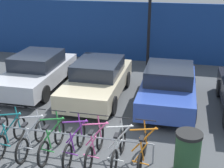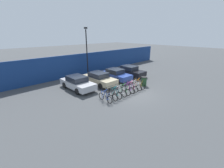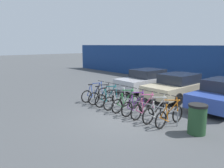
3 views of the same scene
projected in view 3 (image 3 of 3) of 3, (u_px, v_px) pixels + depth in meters
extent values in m
plane|color=#424447|center=(128.00, 117.00, 9.12)|extent=(120.00, 120.00, 0.00)
cylinder|color=gray|center=(128.00, 99.00, 10.00)|extent=(5.25, 0.04, 0.04)
cylinder|color=gray|center=(94.00, 95.00, 12.01)|extent=(0.04, 0.04, 0.55)
cylinder|color=gray|center=(177.00, 119.00, 8.08)|extent=(0.04, 0.04, 0.55)
torus|color=black|center=(87.00, 96.00, 11.38)|extent=(0.06, 0.66, 0.66)
torus|color=black|center=(102.00, 94.00, 12.05)|extent=(0.06, 0.66, 0.66)
cylinder|color=#284CB7|center=(97.00, 89.00, 11.76)|extent=(0.60, 0.04, 0.76)
cylinder|color=#284CB7|center=(96.00, 83.00, 11.67)|extent=(0.68, 0.04, 0.16)
cylinder|color=#284CB7|center=(92.00, 91.00, 11.56)|extent=(0.14, 0.04, 0.63)
cylinder|color=#284CB7|center=(89.00, 91.00, 11.43)|extent=(0.32, 0.03, 0.58)
cylinder|color=#284CB7|center=(90.00, 96.00, 11.52)|extent=(0.40, 0.03, 0.08)
cylinder|color=#284CB7|center=(102.00, 88.00, 11.97)|extent=(0.12, 0.04, 0.69)
cylinder|color=black|center=(101.00, 81.00, 11.87)|extent=(0.52, 0.03, 0.03)
cube|color=black|center=(90.00, 85.00, 11.44)|extent=(0.10, 0.22, 0.05)
torus|color=black|center=(94.00, 99.00, 10.91)|extent=(0.06, 0.66, 0.66)
torus|color=black|center=(110.00, 96.00, 11.58)|extent=(0.06, 0.66, 0.66)
cylinder|color=black|center=(104.00, 91.00, 11.29)|extent=(0.60, 0.04, 0.76)
cylinder|color=black|center=(103.00, 85.00, 11.20)|extent=(0.68, 0.04, 0.16)
cylinder|color=black|center=(99.00, 93.00, 11.09)|extent=(0.14, 0.04, 0.63)
cylinder|color=black|center=(96.00, 93.00, 10.95)|extent=(0.32, 0.03, 0.58)
cylinder|color=black|center=(97.00, 99.00, 11.04)|extent=(0.40, 0.03, 0.08)
cylinder|color=black|center=(109.00, 89.00, 11.49)|extent=(0.12, 0.04, 0.69)
cylinder|color=black|center=(108.00, 83.00, 11.40)|extent=(0.52, 0.03, 0.03)
cube|color=black|center=(98.00, 86.00, 10.97)|extent=(0.10, 0.22, 0.05)
torus|color=black|center=(100.00, 101.00, 10.49)|extent=(0.06, 0.66, 0.66)
torus|color=black|center=(117.00, 97.00, 11.16)|extent=(0.06, 0.66, 0.66)
cylinder|color=#197A7F|center=(111.00, 92.00, 10.87)|extent=(0.60, 0.04, 0.76)
cylinder|color=#197A7F|center=(110.00, 86.00, 10.78)|extent=(0.68, 0.04, 0.16)
cylinder|color=#197A7F|center=(106.00, 95.00, 10.67)|extent=(0.14, 0.04, 0.63)
cylinder|color=#197A7F|center=(103.00, 95.00, 10.54)|extent=(0.32, 0.03, 0.58)
cylinder|color=#197A7F|center=(104.00, 101.00, 10.62)|extent=(0.40, 0.03, 0.08)
cylinder|color=#197A7F|center=(116.00, 91.00, 11.07)|extent=(0.12, 0.04, 0.69)
cylinder|color=black|center=(116.00, 84.00, 10.98)|extent=(0.52, 0.03, 0.03)
cube|color=black|center=(104.00, 88.00, 10.55)|extent=(0.10, 0.22, 0.05)
torus|color=black|center=(109.00, 104.00, 10.02)|extent=(0.06, 0.66, 0.66)
torus|color=black|center=(125.00, 100.00, 10.69)|extent=(0.06, 0.66, 0.66)
cylinder|color=#B7B7BC|center=(120.00, 95.00, 10.40)|extent=(0.60, 0.04, 0.76)
cylinder|color=#B7B7BC|center=(119.00, 88.00, 10.31)|extent=(0.68, 0.04, 0.16)
cylinder|color=#B7B7BC|center=(114.00, 97.00, 10.19)|extent=(0.14, 0.04, 0.63)
cylinder|color=#B7B7BC|center=(111.00, 97.00, 10.06)|extent=(0.32, 0.03, 0.58)
cylinder|color=#B7B7BC|center=(112.00, 103.00, 10.15)|extent=(0.40, 0.03, 0.08)
cylinder|color=#B7B7BC|center=(125.00, 93.00, 10.60)|extent=(0.12, 0.04, 0.69)
cylinder|color=black|center=(124.00, 86.00, 10.51)|extent=(0.52, 0.03, 0.03)
cube|color=black|center=(113.00, 90.00, 10.07)|extent=(0.10, 0.22, 0.05)
torus|color=black|center=(117.00, 106.00, 9.59)|extent=(0.06, 0.66, 0.66)
torus|color=black|center=(134.00, 102.00, 10.26)|extent=(0.06, 0.66, 0.66)
cylinder|color=#288438|center=(128.00, 97.00, 9.97)|extent=(0.60, 0.04, 0.76)
cylinder|color=#288438|center=(127.00, 90.00, 9.88)|extent=(0.68, 0.04, 0.16)
cylinder|color=#288438|center=(123.00, 99.00, 9.77)|extent=(0.14, 0.04, 0.63)
cylinder|color=#288438|center=(120.00, 99.00, 9.64)|extent=(0.32, 0.03, 0.58)
cylinder|color=#288438|center=(120.00, 106.00, 9.72)|extent=(0.40, 0.03, 0.08)
cylinder|color=#288438|center=(133.00, 95.00, 10.18)|extent=(0.12, 0.04, 0.69)
cylinder|color=black|center=(133.00, 88.00, 10.08)|extent=(0.52, 0.03, 0.03)
cube|color=black|center=(121.00, 92.00, 9.65)|extent=(0.10, 0.22, 0.05)
torus|color=black|center=(127.00, 109.00, 9.13)|extent=(0.06, 0.66, 0.66)
torus|color=black|center=(144.00, 105.00, 9.80)|extent=(0.06, 0.66, 0.66)
cylinder|color=#752D99|center=(138.00, 99.00, 9.51)|extent=(0.60, 0.04, 0.76)
cylinder|color=#752D99|center=(138.00, 92.00, 9.42)|extent=(0.68, 0.04, 0.16)
cylinder|color=#752D99|center=(133.00, 102.00, 9.30)|extent=(0.14, 0.04, 0.63)
cylinder|color=#752D99|center=(130.00, 102.00, 9.17)|extent=(0.32, 0.03, 0.58)
cylinder|color=#752D99|center=(130.00, 109.00, 9.26)|extent=(0.40, 0.03, 0.08)
cylinder|color=#752D99|center=(143.00, 98.00, 9.71)|extent=(0.12, 0.04, 0.69)
cylinder|color=black|center=(143.00, 90.00, 9.62)|extent=(0.52, 0.03, 0.03)
cube|color=black|center=(131.00, 94.00, 9.18)|extent=(0.10, 0.22, 0.05)
torus|color=black|center=(136.00, 112.00, 8.73)|extent=(0.06, 0.66, 0.66)
torus|color=black|center=(153.00, 107.00, 9.40)|extent=(0.06, 0.66, 0.66)
cylinder|color=#E55993|center=(148.00, 102.00, 9.11)|extent=(0.60, 0.04, 0.76)
cylinder|color=#E55993|center=(147.00, 95.00, 9.02)|extent=(0.68, 0.04, 0.16)
cylinder|color=#E55993|center=(142.00, 104.00, 8.90)|extent=(0.14, 0.04, 0.63)
cylinder|color=#E55993|center=(139.00, 105.00, 8.77)|extent=(0.32, 0.03, 0.58)
cylinder|color=#E55993|center=(140.00, 112.00, 8.86)|extent=(0.40, 0.03, 0.08)
cylinder|color=#E55993|center=(153.00, 100.00, 9.31)|extent=(0.12, 0.04, 0.69)
cylinder|color=black|center=(152.00, 92.00, 9.22)|extent=(0.52, 0.03, 0.03)
cube|color=black|center=(141.00, 97.00, 8.78)|extent=(0.10, 0.22, 0.05)
torus|color=black|center=(148.00, 116.00, 8.27)|extent=(0.06, 0.66, 0.66)
torus|color=black|center=(165.00, 111.00, 8.94)|extent=(0.06, 0.66, 0.66)
cylinder|color=silver|center=(160.00, 105.00, 8.65)|extent=(0.60, 0.04, 0.76)
cylinder|color=silver|center=(159.00, 97.00, 8.56)|extent=(0.68, 0.04, 0.16)
cylinder|color=silver|center=(154.00, 108.00, 8.45)|extent=(0.14, 0.04, 0.63)
cylinder|color=silver|center=(151.00, 108.00, 8.31)|extent=(0.32, 0.03, 0.58)
cylinder|color=silver|center=(151.00, 116.00, 8.40)|extent=(0.40, 0.03, 0.08)
cylinder|color=silver|center=(165.00, 103.00, 8.85)|extent=(0.12, 0.04, 0.69)
cylinder|color=black|center=(164.00, 94.00, 8.76)|extent=(0.52, 0.03, 0.03)
cube|color=black|center=(153.00, 100.00, 8.33)|extent=(0.10, 0.22, 0.05)
torus|color=black|center=(161.00, 120.00, 7.83)|extent=(0.06, 0.66, 0.66)
torus|color=black|center=(177.00, 114.00, 8.50)|extent=(0.06, 0.66, 0.66)
cylinder|color=orange|center=(172.00, 108.00, 8.21)|extent=(0.60, 0.04, 0.76)
cylinder|color=orange|center=(172.00, 100.00, 8.12)|extent=(0.68, 0.04, 0.16)
cylinder|color=orange|center=(167.00, 111.00, 8.00)|extent=(0.14, 0.04, 0.63)
cylinder|color=orange|center=(164.00, 112.00, 7.87)|extent=(0.32, 0.03, 0.58)
cylinder|color=orange|center=(164.00, 119.00, 7.96)|extent=(0.40, 0.03, 0.08)
cylinder|color=orange|center=(177.00, 106.00, 8.41)|extent=(0.12, 0.04, 0.69)
cylinder|color=black|center=(177.00, 97.00, 8.32)|extent=(0.52, 0.03, 0.03)
cube|color=black|center=(166.00, 103.00, 7.88)|extent=(0.10, 0.22, 0.05)
cube|color=#B7B7BC|center=(147.00, 82.00, 14.43)|extent=(1.80, 4.35, 0.62)
cube|color=#1E232D|center=(148.00, 73.00, 14.39)|extent=(1.58, 2.00, 0.52)
cylinder|color=black|center=(149.00, 82.00, 15.92)|extent=(0.20, 0.64, 0.64)
cylinder|color=black|center=(169.00, 85.00, 14.64)|extent=(0.20, 0.64, 0.64)
cylinder|color=black|center=(124.00, 86.00, 14.30)|extent=(0.20, 0.64, 0.64)
cylinder|color=black|center=(144.00, 90.00, 13.02)|extent=(0.20, 0.64, 0.64)
cube|color=#C1B28E|center=(178.00, 89.00, 12.24)|extent=(1.80, 4.39, 0.62)
cube|color=#1E232D|center=(179.00, 78.00, 12.21)|extent=(1.58, 2.02, 0.52)
cylinder|color=black|center=(177.00, 88.00, 13.74)|extent=(0.20, 0.64, 0.64)
cylinder|color=black|center=(203.00, 92.00, 12.46)|extent=(0.20, 0.64, 0.64)
cylinder|color=black|center=(151.00, 94.00, 12.11)|extent=(0.20, 0.64, 0.64)
cylinder|color=black|center=(178.00, 99.00, 10.83)|extent=(0.20, 0.64, 0.64)
cube|color=#2D479E|center=(224.00, 97.00, 10.24)|extent=(1.80, 4.09, 0.62)
cylinder|color=black|center=(217.00, 95.00, 11.68)|extent=(0.20, 0.64, 0.64)
cylinder|color=black|center=(193.00, 103.00, 10.16)|extent=(0.20, 0.64, 0.64)
cylinder|color=#234728|center=(197.00, 120.00, 7.38)|extent=(0.60, 0.60, 0.95)
cylinder|color=black|center=(198.00, 106.00, 7.29)|extent=(0.63, 0.63, 0.08)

